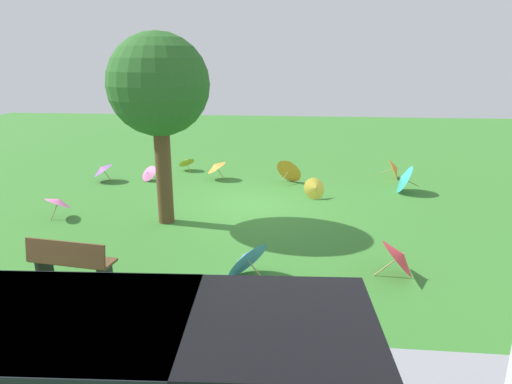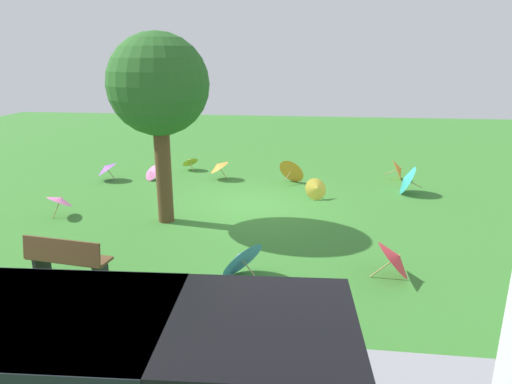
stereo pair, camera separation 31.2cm
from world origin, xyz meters
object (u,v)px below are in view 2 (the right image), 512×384
(parasol_pink_0, at_px, (151,172))
(shade_tree, at_px, (158,87))
(parasol_teal_0, at_px, (406,179))
(parasol_blue_0, at_px, (240,258))
(parasol_orange_1, at_px, (399,169))
(parasol_yellow_1, at_px, (316,189))
(parasol_yellow_0, at_px, (190,161))
(parasol_pink_2, at_px, (60,200))
(parasol_orange_2, at_px, (218,166))
(parasol_red_0, at_px, (396,258))
(parasol_purple_0, at_px, (106,168))
(van_dark, at_px, (124,365))
(park_bench, at_px, (67,259))
(parasol_orange_0, at_px, (293,170))

(parasol_pink_0, bearing_deg, shade_tree, 114.50)
(parasol_teal_0, bearing_deg, shade_tree, 26.34)
(parasol_blue_0, bearing_deg, shade_tree, -50.21)
(parasol_orange_1, relative_size, parasol_yellow_1, 1.00)
(parasol_yellow_0, distance_m, parasol_pink_2, 5.75)
(parasol_orange_2, relative_size, parasol_red_0, 0.89)
(parasol_orange_1, bearing_deg, parasol_purple_0, 7.52)
(parasol_yellow_1, distance_m, parasol_orange_2, 3.83)
(parasol_orange_1, bearing_deg, parasol_yellow_1, 42.39)
(parasol_yellow_1, height_order, parasol_pink_2, parasol_pink_2)
(parasol_pink_0, xyz_separation_m, parasol_red_0, (-7.06, 6.34, 0.15))
(parasol_purple_0, xyz_separation_m, parasol_yellow_0, (-2.44, -1.78, -0.09))
(parasol_teal_0, xyz_separation_m, parasol_orange_1, (-0.09, -1.65, -0.08))
(shade_tree, distance_m, parasol_yellow_0, 6.22)
(parasol_purple_0, bearing_deg, parasol_pink_0, -171.47)
(van_dark, height_order, parasol_orange_1, van_dark)
(parasol_purple_0, relative_size, parasol_orange_1, 1.10)
(parasol_purple_0, height_order, parasol_orange_2, parasol_orange_2)
(park_bench, xyz_separation_m, parasol_orange_0, (-3.87, -7.50, -0.02))
(parasol_pink_2, distance_m, parasol_red_0, 8.55)
(parasol_teal_0, relative_size, parasol_orange_1, 1.27)
(parasol_teal_0, distance_m, parasol_yellow_1, 2.87)
(parasol_pink_2, bearing_deg, parasol_pink_0, -106.23)
(van_dark, height_order, shade_tree, shade_tree)
(park_bench, xyz_separation_m, parasol_blue_0, (-3.19, -0.53, -0.04))
(parasol_orange_1, bearing_deg, shade_tree, 36.34)
(van_dark, bearing_deg, parasol_yellow_1, -103.20)
(parasol_yellow_0, relative_size, parasol_teal_0, 0.83)
(parasol_orange_0, relative_size, parasol_pink_0, 1.43)
(parasol_yellow_0, bearing_deg, parasol_orange_1, 176.40)
(parasol_red_0, bearing_deg, parasol_pink_0, -41.93)
(parasol_orange_0, xyz_separation_m, parasol_orange_1, (-3.59, -0.79, -0.07))
(parasol_yellow_1, relative_size, parasol_orange_2, 1.00)
(parasol_pink_0, xyz_separation_m, parasol_blue_0, (-4.13, 6.68, 0.15))
(parasol_teal_0, xyz_separation_m, parasol_red_0, (1.24, 5.77, -0.03))
(parasol_orange_0, distance_m, parasol_orange_1, 3.68)
(parasol_orange_0, relative_size, parasol_teal_0, 1.10)
(shade_tree, relative_size, parasol_red_0, 5.35)
(parasol_blue_0, bearing_deg, park_bench, 9.46)
(shade_tree, distance_m, parasol_blue_0, 4.76)
(parasol_yellow_0, bearing_deg, parasol_pink_0, 59.10)
(parasol_blue_0, relative_size, parasol_pink_2, 1.21)
(parasol_yellow_1, bearing_deg, parasol_orange_2, -29.33)
(van_dark, distance_m, parasol_purple_0, 11.45)
(parasol_orange_0, relative_size, parasol_yellow_0, 1.32)
(parasol_yellow_0, xyz_separation_m, parasol_orange_2, (-1.32, 1.16, 0.13))
(parasol_pink_0, distance_m, parasol_blue_0, 7.85)
(parasol_yellow_0, relative_size, parasol_yellow_1, 1.05)
(van_dark, xyz_separation_m, parasol_pink_2, (4.58, -6.71, -0.45))
(shade_tree, distance_m, parasol_pink_0, 5.22)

